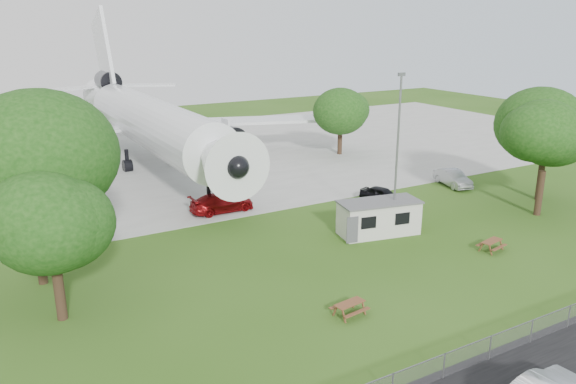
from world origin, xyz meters
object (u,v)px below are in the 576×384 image
picnic_east (491,250)px  site_cabin (379,217)px  airliner (148,120)px  picnic_west (349,315)px

picnic_east → site_cabin: bearing=114.4°
site_cabin → picnic_east: 8.33m
site_cabin → picnic_east: bearing=-53.7°
airliner → picnic_east: 38.96m
site_cabin → picnic_west: bearing=-135.5°
site_cabin → picnic_west: (-9.28, -9.11, -1.31)m
picnic_west → airliner: bearing=81.9°
site_cabin → picnic_west: 13.07m
picnic_east → picnic_west: bearing=178.1°
airliner → picnic_east: size_ratio=26.52×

